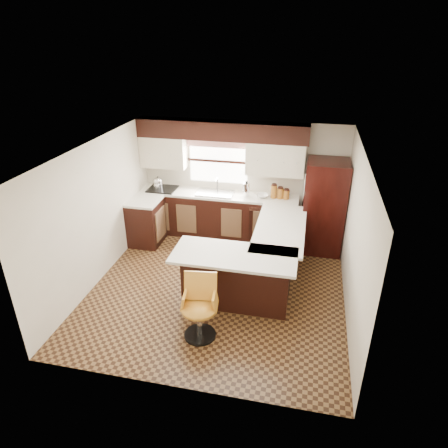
% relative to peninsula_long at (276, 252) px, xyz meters
% --- Properties ---
extents(floor, '(4.40, 4.40, 0.00)m').
position_rel_peninsula_long_xyz_m(floor, '(-0.90, -0.62, -0.45)').
color(floor, '#49301A').
rests_on(floor, ground).
extents(ceiling, '(4.40, 4.40, 0.00)m').
position_rel_peninsula_long_xyz_m(ceiling, '(-0.90, -0.62, 1.95)').
color(ceiling, silver).
rests_on(ceiling, wall_back).
extents(wall_back, '(4.40, 0.00, 4.40)m').
position_rel_peninsula_long_xyz_m(wall_back, '(-0.90, 1.58, 0.75)').
color(wall_back, beige).
rests_on(wall_back, floor).
extents(wall_front, '(4.40, 0.00, 4.40)m').
position_rel_peninsula_long_xyz_m(wall_front, '(-0.90, -2.83, 0.75)').
color(wall_front, beige).
rests_on(wall_front, floor).
extents(wall_left, '(0.00, 4.40, 4.40)m').
position_rel_peninsula_long_xyz_m(wall_left, '(-3.00, -0.62, 0.75)').
color(wall_left, beige).
rests_on(wall_left, floor).
extents(wall_right, '(0.00, 4.40, 4.40)m').
position_rel_peninsula_long_xyz_m(wall_right, '(1.20, -0.62, 0.75)').
color(wall_right, beige).
rests_on(wall_right, floor).
extents(base_cab_back, '(3.30, 0.60, 0.90)m').
position_rel_peninsula_long_xyz_m(base_cab_back, '(-1.35, 1.28, 0.00)').
color(base_cab_back, black).
rests_on(base_cab_back, floor).
extents(base_cab_left, '(0.60, 0.70, 0.90)m').
position_rel_peninsula_long_xyz_m(base_cab_left, '(-2.70, 0.62, 0.00)').
color(base_cab_left, black).
rests_on(base_cab_left, floor).
extents(counter_back, '(3.30, 0.60, 0.04)m').
position_rel_peninsula_long_xyz_m(counter_back, '(-1.35, 1.28, 0.47)').
color(counter_back, silver).
rests_on(counter_back, base_cab_back).
extents(counter_left, '(0.60, 0.70, 0.04)m').
position_rel_peninsula_long_xyz_m(counter_left, '(-2.70, 0.62, 0.47)').
color(counter_left, silver).
rests_on(counter_left, base_cab_left).
extents(soffit, '(3.40, 0.35, 0.36)m').
position_rel_peninsula_long_xyz_m(soffit, '(-1.30, 1.40, 1.77)').
color(soffit, black).
rests_on(soffit, wall_back).
extents(upper_cab_left, '(0.94, 0.35, 0.64)m').
position_rel_peninsula_long_xyz_m(upper_cab_left, '(-2.52, 1.40, 1.27)').
color(upper_cab_left, beige).
rests_on(upper_cab_left, wall_back).
extents(upper_cab_right, '(1.14, 0.35, 0.64)m').
position_rel_peninsula_long_xyz_m(upper_cab_right, '(-0.22, 1.40, 1.27)').
color(upper_cab_right, beige).
rests_on(upper_cab_right, wall_back).
extents(window_pane, '(1.20, 0.02, 0.90)m').
position_rel_peninsula_long_xyz_m(window_pane, '(-1.40, 1.56, 1.10)').
color(window_pane, white).
rests_on(window_pane, wall_back).
extents(valance, '(1.30, 0.06, 0.18)m').
position_rel_peninsula_long_xyz_m(valance, '(-1.40, 1.52, 1.49)').
color(valance, '#D19B93').
rests_on(valance, wall_back).
extents(sink, '(0.75, 0.45, 0.03)m').
position_rel_peninsula_long_xyz_m(sink, '(-1.40, 1.25, 0.51)').
color(sink, '#B2B2B7').
rests_on(sink, counter_back).
extents(dishwasher, '(0.58, 0.03, 0.78)m').
position_rel_peninsula_long_xyz_m(dishwasher, '(-0.35, 0.99, -0.02)').
color(dishwasher, black).
rests_on(dishwasher, floor).
extents(cooktop, '(0.58, 0.50, 0.02)m').
position_rel_peninsula_long_xyz_m(cooktop, '(-2.55, 1.25, 0.51)').
color(cooktop, black).
rests_on(cooktop, counter_back).
extents(peninsula_long, '(0.60, 1.95, 0.90)m').
position_rel_peninsula_long_xyz_m(peninsula_long, '(0.00, 0.00, 0.00)').
color(peninsula_long, black).
rests_on(peninsula_long, floor).
extents(peninsula_return, '(1.65, 0.60, 0.90)m').
position_rel_peninsula_long_xyz_m(peninsula_return, '(-0.53, -0.97, 0.00)').
color(peninsula_return, black).
rests_on(peninsula_return, floor).
extents(counter_pen_long, '(0.84, 1.95, 0.04)m').
position_rel_peninsula_long_xyz_m(counter_pen_long, '(0.05, 0.00, 0.47)').
color(counter_pen_long, silver).
rests_on(counter_pen_long, peninsula_long).
extents(counter_pen_return, '(1.89, 0.84, 0.04)m').
position_rel_peninsula_long_xyz_m(counter_pen_return, '(-0.55, -1.06, 0.47)').
color(counter_pen_return, silver).
rests_on(counter_pen_return, peninsula_return).
extents(refrigerator, '(0.78, 0.75, 1.83)m').
position_rel_peninsula_long_xyz_m(refrigerator, '(0.79, 1.12, 0.46)').
color(refrigerator, black).
rests_on(refrigerator, floor).
extents(bar_chair, '(0.57, 0.57, 0.95)m').
position_rel_peninsula_long_xyz_m(bar_chair, '(-0.89, -1.87, 0.02)').
color(bar_chair, orange).
rests_on(bar_chair, floor).
extents(kettle, '(0.19, 0.19, 0.26)m').
position_rel_peninsula_long_xyz_m(kettle, '(-2.63, 1.26, 0.65)').
color(kettle, silver).
rests_on(kettle, cooktop).
extents(percolator, '(0.14, 0.14, 0.28)m').
position_rel_peninsula_long_xyz_m(percolator, '(-0.76, 1.28, 0.63)').
color(percolator, silver).
rests_on(percolator, counter_back).
extents(mixing_bowl, '(0.31, 0.31, 0.06)m').
position_rel_peninsula_long_xyz_m(mixing_bowl, '(-0.44, 1.28, 0.53)').
color(mixing_bowl, white).
rests_on(mixing_bowl, counter_back).
extents(canister_large, '(0.12, 0.12, 0.27)m').
position_rel_peninsula_long_xyz_m(canister_large, '(-0.21, 1.30, 0.63)').
color(canister_large, '#92571B').
rests_on(canister_large, counter_back).
extents(canister_med, '(0.12, 0.12, 0.21)m').
position_rel_peninsula_long_xyz_m(canister_med, '(-0.08, 1.30, 0.60)').
color(canister_med, '#92571B').
rests_on(canister_med, counter_back).
extents(canister_small, '(0.13, 0.13, 0.18)m').
position_rel_peninsula_long_xyz_m(canister_small, '(0.05, 1.30, 0.58)').
color(canister_small, '#92571B').
rests_on(canister_small, counter_back).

